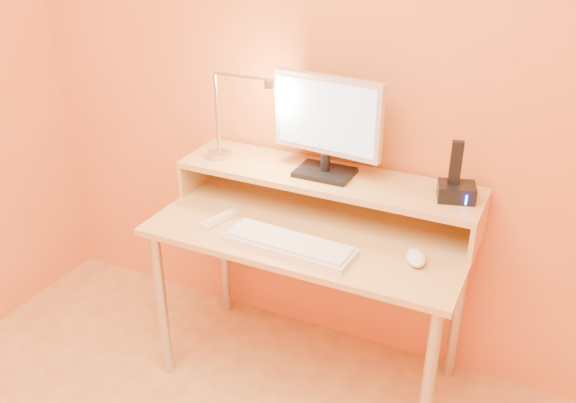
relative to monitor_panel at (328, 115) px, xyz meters
The scene contains 25 objects.
wall_back 0.21m from the monitor_panel, 86.88° to the left, with size 3.00×0.04×2.50m, color #E58150.
desk_leg_fl 1.03m from the monitor_panel, 142.86° to the right, with size 0.04×0.04×0.69m, color silver.
desk_leg_fr 1.04m from the monitor_panel, 36.27° to the right, with size 0.04×0.04×0.69m, color silver.
desk_leg_bl 0.95m from the monitor_panel, behind, with size 0.04×0.04×0.69m, color silver.
desk_leg_br 0.96m from the monitor_panel, ahead, with size 0.04×0.04×0.69m, color silver.
desk_lower 0.44m from the monitor_panel, 86.88° to the right, with size 1.20×0.60×0.03m, color tan.
shelf_riser_left 0.67m from the monitor_panel, behind, with size 0.02×0.30×0.14m, color tan.
shelf_riser_right 0.68m from the monitor_panel, ahead, with size 0.02×0.30×0.14m, color tan.
desk_shelf 0.25m from the monitor_panel, 48.95° to the right, with size 1.20×0.30×0.03m, color tan.
monitor_foot 0.23m from the monitor_panel, 90.00° to the right, with size 0.22×0.16×0.02m, color black.
monitor_neck 0.19m from the monitor_panel, 90.00° to the right, with size 0.04×0.04×0.07m, color black.
monitor_panel is the anchor object (origin of this frame).
monitor_back 0.02m from the monitor_panel, 90.00° to the left, with size 0.39×0.01×0.25m, color black.
monitor_screen 0.02m from the monitor_panel, 90.00° to the right, with size 0.40×0.00×0.26m, color #9FC9F1.
lamp_base 0.51m from the monitor_panel, behind, with size 0.10×0.10×0.03m, color silver.
lamp_post 0.46m from the monitor_panel, behind, with size 0.01×0.01×0.33m, color silver.
lamp_arm 0.36m from the monitor_panel, behind, with size 0.01×0.01×0.24m, color silver.
lamp_head 0.25m from the monitor_panel, 169.67° to the right, with size 0.04×0.04×0.03m, color silver.
lamp_bulb 0.24m from the monitor_panel, 169.67° to the right, with size 0.03×0.03×0.00m, color #FFEAC6.
phone_dock 0.55m from the monitor_panel, ahead, with size 0.13×0.10×0.06m, color black.
phone_handset 0.50m from the monitor_panel, ahead, with size 0.04×0.03×0.16m, color black.
phone_led 0.59m from the monitor_panel, ahead, with size 0.01×0.00×0.04m, color #1A59FF.
keyboard 0.51m from the monitor_panel, 90.79° to the right, with size 0.48×0.15×0.02m, color silver.
mouse 0.62m from the monitor_panel, 27.80° to the right, with size 0.07×0.12×0.04m, color white.
remote_control 0.57m from the monitor_panel, 141.02° to the right, with size 0.04×0.16×0.02m, color silver.
Camera 1 is at (0.80, -0.70, 1.86)m, focal length 38.29 mm.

